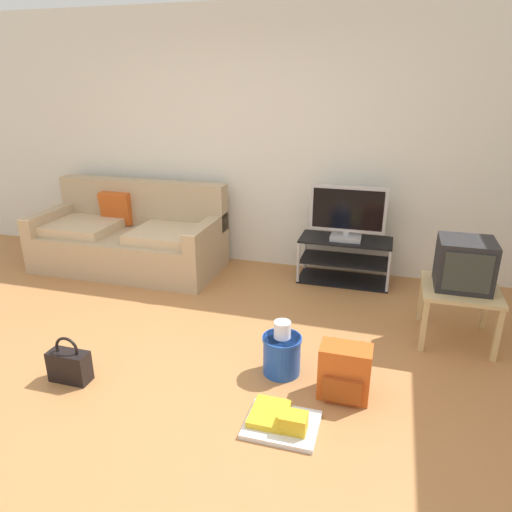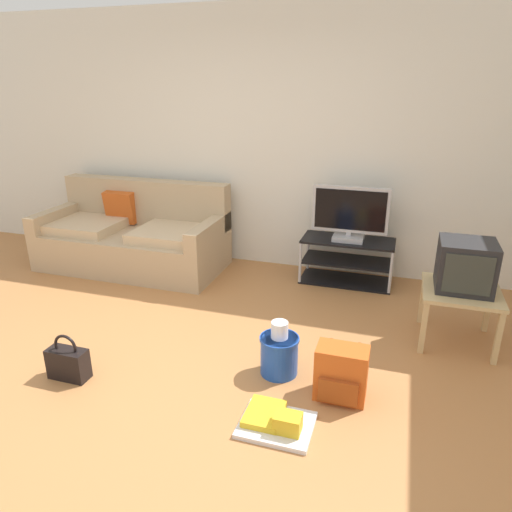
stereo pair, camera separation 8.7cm
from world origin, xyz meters
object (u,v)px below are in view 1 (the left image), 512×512
Objects in this scene: couch at (131,238)px; flat_tv at (348,214)px; side_table at (460,295)px; tv_stand at (344,260)px; floor_tray at (281,421)px; backpack at (345,372)px; crt_tv at (464,264)px; handbag at (69,365)px; cleaning_bucket at (282,352)px.

flat_tv is (2.33, 0.22, 0.40)m from couch.
couch is at bearing 167.91° from side_table.
couch is 3.50× the size of side_table.
tv_stand is (2.33, 0.24, -0.10)m from couch.
flat_tv is (-0.00, -0.02, 0.50)m from tv_stand.
floor_tray is (-0.11, -2.32, -0.69)m from flat_tv.
backpack is 0.54m from floor_tray.
side_table is (0.99, -0.92, -0.34)m from flat_tv.
side_table is 0.26m from crt_tv.
floor_tray is at bearing -1.93° from handbag.
cleaning_bucket is (1.39, 0.50, 0.05)m from handbag.
side_table is at bearing -12.09° from couch.
crt_tv reaches higher than backpack.
side_table is at bearing -90.00° from crt_tv.
crt_tv is at bearing 27.53° from handbag.
handbag is (0.70, -2.05, -0.21)m from couch.
backpack is 1.07× the size of handbag.
floor_tray is at bearing -92.75° from tv_stand.
side_table is 1.50m from cleaning_bucket.
side_table is at bearing 27.25° from handbag.
crt_tv reaches higher than tv_stand.
side_table is 1.68× the size of handbag.
flat_tv is 1.84× the size of crt_tv.
couch is 3.07m from floor_tray.
couch is at bearing 108.83° from handbag.
tv_stand is at bearing 136.63° from crt_tv.
couch reaches higher than side_table.
cleaning_bucket is (-0.24, -1.77, -0.56)m from flat_tv.
backpack is at bearing -128.02° from side_table.
backpack is (0.21, -1.93, -0.05)m from tv_stand.
tv_stand reaches higher than floor_tray.
couch is at bearing 168.18° from crt_tv.
crt_tv is at bearing 90.00° from side_table.
couch is 2.60m from cleaning_bucket.
backpack is 1.88m from handbag.
couch reaches higher than floor_tray.
flat_tv is at bearing 137.33° from crt_tv.
cleaning_bucket is at bearing -144.99° from crt_tv.
crt_tv is 1.11× the size of backpack.
crt_tv is 1.57m from cleaning_bucket.
couch is 2.17× the size of tv_stand.
couch is 5.88× the size of handbag.
flat_tv is at bearing 136.83° from side_table.
couch is 4.94× the size of cleaning_bucket.
handbag is at bearing 166.39° from backpack.
cleaning_bucket is 0.58m from floor_tray.
crt_tv is at bearing -11.82° from couch.
flat_tv is 2.86m from handbag.
flat_tv reaches higher than floor_tray.
crt_tv is at bearing -43.37° from tv_stand.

